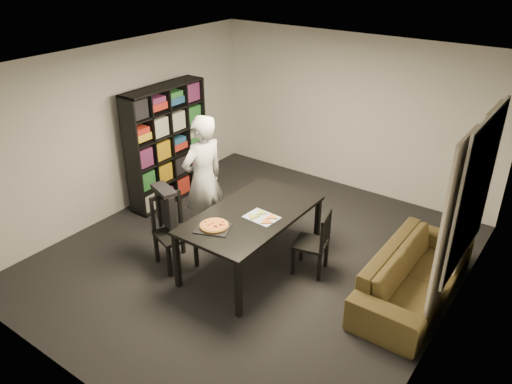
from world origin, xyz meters
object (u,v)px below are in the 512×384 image
Objects in this scene: chair_right at (317,239)px; person at (203,179)px; dining_table at (251,218)px; sofa at (415,275)px; bookshelf at (167,145)px; chair_left at (171,225)px; baking_tray at (213,228)px; pepperoni_pizza at (214,225)px.

person is at bearing -97.73° from chair_right.
dining_table reaches higher than sofa.
bookshelf is at bearing 87.84° from sofa.
sofa is (1.19, 0.26, -0.19)m from chair_right.
chair_right is at bearing 25.47° from dining_table.
person is (-0.06, 0.73, 0.37)m from chair_left.
chair_right is 2.17× the size of baking_tray.
chair_left reaches higher than baking_tray.
baking_tray is at bearing 56.72° from person.
person is 3.02m from sofa.
chair_left is at bearing -75.21° from chair_right.
chair_left reaches higher than pepperoni_pizza.
person is 0.88× the size of sofa.
dining_table is 0.90× the size of sofa.
chair_left is at bearing -149.44° from dining_table.
person is at bearing 136.78° from baking_tray.
sofa is (2.92, 0.44, -0.62)m from person.
dining_table is at bearing 73.95° from pepperoni_pizza.
bookshelf is 0.91× the size of sofa.
person is at bearing -24.90° from bookshelf.
bookshelf reaches higher than dining_table.
dining_table is 0.88m from chair_right.
chair_left is 0.82m from person.
pepperoni_pizza is at bearing -32.41° from bookshelf.
person is at bearing 137.82° from pepperoni_pizza.
bookshelf is at bearing 147.03° from baking_tray.
dining_table is 1.03× the size of person.
person reaches higher than pepperoni_pizza.
sofa is at bearing 29.64° from baking_tray.
baking_tray is (2.09, -1.36, -0.15)m from bookshelf.
pepperoni_pizza is at bearing -106.05° from dining_table.
bookshelf is 1.92m from chair_left.
person reaches higher than dining_table.
pepperoni_pizza reaches higher than baking_tray.
dining_table is 1.96× the size of chair_left.
dining_table is 1.00m from person.
chair_left is at bearing 177.11° from baking_tray.
dining_table is 2.10m from sofa.
baking_tray is (-0.15, -0.57, 0.08)m from dining_table.
chair_right is (1.67, 0.90, -0.06)m from chair_left.
bookshelf is at bearing 147.59° from pepperoni_pizza.
bookshelf is 1.03× the size of person.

